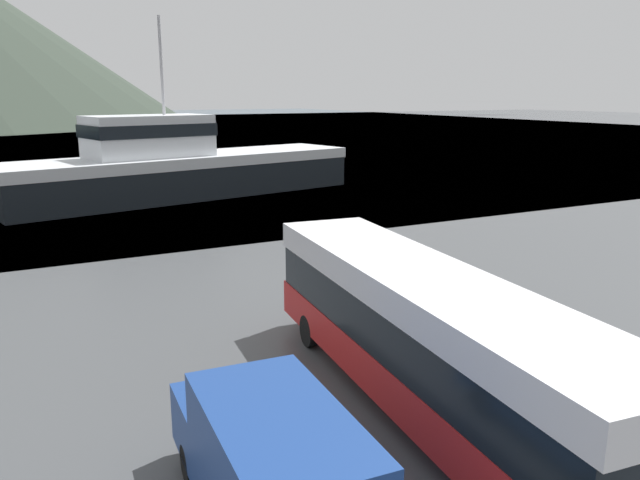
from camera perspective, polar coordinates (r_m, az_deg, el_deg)
water_surface at (r=147.34m, az=-24.36°, el=9.42°), size 240.00×240.00×0.00m
tour_bus at (r=14.02m, az=9.56°, el=-8.47°), size 3.77×12.58×3.19m
delivery_van at (r=10.43m, az=-4.78°, el=-19.77°), size 2.29×5.56×2.41m
fishing_boat at (r=43.76m, az=-12.83°, el=6.63°), size 25.27×10.69×11.79m
storage_bin at (r=18.49m, az=13.94°, el=-7.28°), size 1.17×1.18×1.14m
small_boat at (r=50.53m, az=-18.25°, el=5.33°), size 5.38×4.06×1.09m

